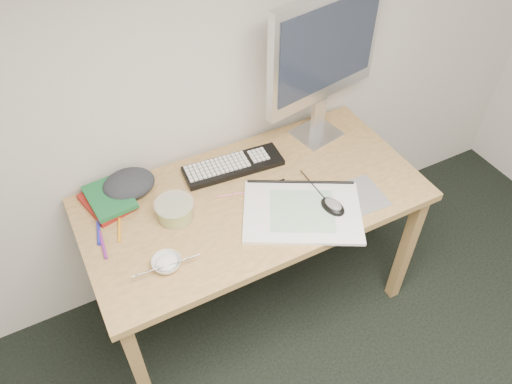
# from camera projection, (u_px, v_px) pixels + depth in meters

# --- Properties ---
(desk) EXTENTS (1.40, 0.70, 0.75)m
(desk) POSITION_uv_depth(u_px,v_px,m) (254.00, 210.00, 2.10)
(desk) COLOR tan
(desk) RESTS_ON ground
(mousepad) EXTENTS (0.23, 0.21, 0.00)m
(mousepad) POSITION_uv_depth(u_px,v_px,m) (357.00, 197.00, 2.04)
(mousepad) COLOR gray
(mousepad) RESTS_ON desk
(sketchpad) EXTENTS (0.56, 0.51, 0.01)m
(sketchpad) POSITION_uv_depth(u_px,v_px,m) (302.00, 212.00, 1.97)
(sketchpad) COLOR white
(sketchpad) RESTS_ON desk
(keyboard) EXTENTS (0.44, 0.17, 0.03)m
(keyboard) POSITION_uv_depth(u_px,v_px,m) (233.00, 166.00, 2.16)
(keyboard) COLOR black
(keyboard) RESTS_ON desk
(monitor) EXTENTS (0.58, 0.21, 0.68)m
(monitor) POSITION_uv_depth(u_px,v_px,m) (325.00, 52.00, 2.03)
(monitor) COLOR silver
(monitor) RESTS_ON desk
(mouse) EXTENTS (0.09, 0.13, 0.04)m
(mouse) POSITION_uv_depth(u_px,v_px,m) (333.00, 204.00, 1.97)
(mouse) COLOR black
(mouse) RESTS_ON sketchpad
(rice_bowl) EXTENTS (0.12, 0.12, 0.03)m
(rice_bowl) POSITION_uv_depth(u_px,v_px,m) (167.00, 263.00, 1.78)
(rice_bowl) COLOR silver
(rice_bowl) RESTS_ON desk
(chopsticks) EXTENTS (0.24, 0.03, 0.02)m
(chopsticks) POSITION_uv_depth(u_px,v_px,m) (167.00, 265.00, 1.75)
(chopsticks) COLOR #BCBDBF
(chopsticks) RESTS_ON rice_bowl
(fruit_tub) EXTENTS (0.18, 0.18, 0.07)m
(fruit_tub) POSITION_uv_depth(u_px,v_px,m) (175.00, 210.00, 1.94)
(fruit_tub) COLOR #E1D24F
(fruit_tub) RESTS_ON desk
(book_red) EXTENTS (0.20, 0.24, 0.02)m
(book_red) POSITION_uv_depth(u_px,v_px,m) (107.00, 202.00, 2.01)
(book_red) COLOR maroon
(book_red) RESTS_ON desk
(book_green) EXTENTS (0.18, 0.23, 0.02)m
(book_green) POSITION_uv_depth(u_px,v_px,m) (109.00, 197.00, 2.00)
(book_green) COLOR #186030
(book_green) RESTS_ON book_red
(cloth_lump) EXTENTS (0.21, 0.18, 0.07)m
(cloth_lump) POSITION_uv_depth(u_px,v_px,m) (129.00, 184.00, 2.04)
(cloth_lump) COLOR #2A2C33
(cloth_lump) RESTS_ON desk
(pencil_pink) EXTENTS (0.19, 0.06, 0.01)m
(pencil_pink) POSITION_uv_depth(u_px,v_px,m) (240.00, 193.00, 2.05)
(pencil_pink) COLOR #DB6D8B
(pencil_pink) RESTS_ON desk
(pencil_tan) EXTENTS (0.11, 0.13, 0.01)m
(pencil_tan) POSITION_uv_depth(u_px,v_px,m) (250.00, 197.00, 2.03)
(pencil_tan) COLOR tan
(pencil_tan) RESTS_ON desk
(pencil_black) EXTENTS (0.17, 0.01, 0.01)m
(pencil_black) POSITION_uv_depth(u_px,v_px,m) (266.00, 186.00, 2.08)
(pencil_black) COLOR black
(pencil_black) RESTS_ON desk
(marker_blue) EXTENTS (0.05, 0.14, 0.01)m
(marker_blue) POSITION_uv_depth(u_px,v_px,m) (99.00, 231.00, 1.90)
(marker_blue) COLOR #1F22A8
(marker_blue) RESTS_ON desk
(marker_orange) EXTENTS (0.04, 0.12, 0.01)m
(marker_orange) POSITION_uv_depth(u_px,v_px,m) (119.00, 230.00, 1.91)
(marker_orange) COLOR orange
(marker_orange) RESTS_ON desk
(marker_purple) EXTENTS (0.02, 0.14, 0.01)m
(marker_purple) POSITION_uv_depth(u_px,v_px,m) (103.00, 245.00, 1.85)
(marker_purple) COLOR #76227E
(marker_purple) RESTS_ON desk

